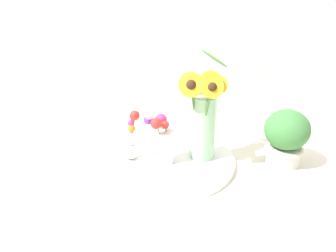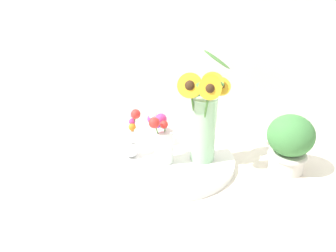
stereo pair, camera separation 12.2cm
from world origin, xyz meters
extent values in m
plane|color=silver|center=(0.00, 0.00, 0.00)|extent=(6.00, 6.00, 0.00)
cylinder|color=white|center=(0.01, 0.09, 0.01)|extent=(0.52, 0.52, 0.02)
cylinder|color=#99CC9E|center=(0.14, 0.10, 0.15)|extent=(0.09, 0.09, 0.24)
torus|color=#99CC9E|center=(0.14, 0.10, 0.27)|extent=(0.10, 0.10, 0.01)
cylinder|color=#427533|center=(0.14, 0.06, 0.21)|extent=(0.03, 0.08, 0.24)
cylinder|color=gold|center=(0.16, 0.02, 0.34)|extent=(0.09, 0.03, 0.08)
sphere|color=#382314|center=(0.16, 0.02, 0.34)|extent=(0.03, 0.03, 0.03)
cylinder|color=#427533|center=(0.17, 0.12, 0.19)|extent=(0.05, 0.07, 0.21)
cylinder|color=gold|center=(0.19, 0.16, 0.30)|extent=(0.09, 0.07, 0.07)
sphere|color=#382314|center=(0.19, 0.16, 0.30)|extent=(0.03, 0.03, 0.03)
cylinder|color=#427533|center=(0.15, 0.12, 0.20)|extent=(0.02, 0.05, 0.24)
cylinder|color=gold|center=(0.16, 0.14, 0.32)|extent=(0.09, 0.07, 0.07)
sphere|color=#382314|center=(0.16, 0.14, 0.32)|extent=(0.03, 0.03, 0.03)
cylinder|color=#427533|center=(0.11, 0.09, 0.21)|extent=(0.04, 0.06, 0.24)
cylinder|color=gold|center=(0.09, 0.06, 0.33)|extent=(0.10, 0.05, 0.10)
sphere|color=#382314|center=(0.09, 0.06, 0.33)|extent=(0.04, 0.04, 0.04)
cylinder|color=#427533|center=(0.14, 0.07, 0.22)|extent=(0.04, 0.07, 0.25)
cylinder|color=gold|center=(0.16, 0.04, 0.35)|extent=(0.07, 0.03, 0.07)
sphere|color=#382314|center=(0.16, 0.04, 0.35)|extent=(0.03, 0.03, 0.03)
ellipsoid|color=#477F38|center=(0.17, 0.18, 0.40)|extent=(0.11, 0.09, 0.08)
ellipsoid|color=#477F38|center=(0.16, 0.04, 0.34)|extent=(0.10, 0.07, 0.03)
cylinder|color=white|center=(0.00, 0.06, 0.09)|extent=(0.07, 0.07, 0.13)
cylinder|color=#568E42|center=(-0.02, 0.04, 0.14)|extent=(0.03, 0.04, 0.12)
sphere|color=red|center=(-0.03, 0.02, 0.20)|extent=(0.04, 0.04, 0.04)
cylinder|color=#568E42|center=(-0.02, 0.08, 0.13)|extent=(0.01, 0.02, 0.11)
sphere|color=#C6337A|center=(-0.02, 0.09, 0.19)|extent=(0.04, 0.04, 0.04)
cylinder|color=#568E42|center=(0.00, 0.06, 0.12)|extent=(0.01, 0.01, 0.11)
sphere|color=red|center=(0.00, 0.06, 0.18)|extent=(0.03, 0.03, 0.03)
sphere|color=white|center=(-0.13, 0.08, 0.06)|extent=(0.06, 0.06, 0.06)
cylinder|color=white|center=(-0.13, 0.08, 0.11)|extent=(0.03, 0.03, 0.05)
cylinder|color=#427533|center=(-0.13, 0.09, 0.10)|extent=(0.01, 0.02, 0.12)
sphere|color=#C6337A|center=(-0.13, 0.10, 0.16)|extent=(0.03, 0.03, 0.03)
cylinder|color=#427533|center=(-0.13, 0.10, 0.13)|extent=(0.01, 0.04, 0.12)
sphere|color=pink|center=(-0.13, 0.12, 0.19)|extent=(0.03, 0.03, 0.03)
cylinder|color=#427533|center=(-0.14, 0.08, 0.10)|extent=(0.02, 0.01, 0.10)
sphere|color=orange|center=(-0.13, 0.09, 0.15)|extent=(0.03, 0.03, 0.03)
cylinder|color=#427533|center=(-0.13, 0.09, 0.13)|extent=(0.02, 0.03, 0.13)
sphere|color=red|center=(-0.12, 0.10, 0.20)|extent=(0.04, 0.04, 0.04)
cylinder|color=white|center=(-0.06, 0.21, 0.07)|extent=(0.06, 0.06, 0.09)
cylinder|color=#568E42|center=(-0.06, 0.19, 0.08)|extent=(0.03, 0.02, 0.08)
sphere|color=purple|center=(-0.04, 0.18, 0.13)|extent=(0.04, 0.04, 0.04)
cylinder|color=#568E42|center=(-0.06, 0.20, 0.10)|extent=(0.03, 0.02, 0.10)
sphere|color=white|center=(-0.07, 0.21, 0.15)|extent=(0.03, 0.03, 0.03)
cylinder|color=#568E42|center=(-0.07, 0.22, 0.09)|extent=(0.02, 0.01, 0.07)
sphere|color=purple|center=(-0.08, 0.22, 0.13)|extent=(0.04, 0.04, 0.04)
cylinder|color=beige|center=(0.46, 0.11, 0.04)|extent=(0.13, 0.13, 0.07)
torus|color=beige|center=(0.46, 0.11, 0.06)|extent=(0.14, 0.14, 0.02)
ellipsoid|color=#3D7A3D|center=(0.46, 0.11, 0.14)|extent=(0.17, 0.17, 0.15)
camera|label=1|loc=(0.06, -1.02, 0.67)|focal=35.00mm
camera|label=2|loc=(0.18, -1.01, 0.67)|focal=35.00mm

